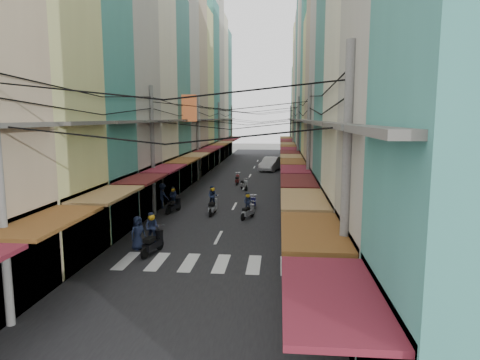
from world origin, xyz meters
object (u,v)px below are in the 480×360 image
Objects in this scene: bicycle at (344,242)px; traffic_sign at (320,197)px; market_umbrella at (364,217)px; white_car at (271,171)px.

traffic_sign is (-1.01, 2.44, 1.88)m from bicycle.
bicycle is at bearing 101.34° from market_umbrella.
market_umbrella is (0.48, -2.40, 1.89)m from bicycle.
market_umbrella is at bearing -72.84° from traffic_sign.
traffic_sign reaches higher than bicycle.
market_umbrella reaches higher than bicycle.
market_umbrella is at bearing 173.79° from bicycle.
white_car is 31.83m from market_umbrella.
traffic_sign reaches higher than market_umbrella.
bicycle is 3.09m from market_umbrella.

